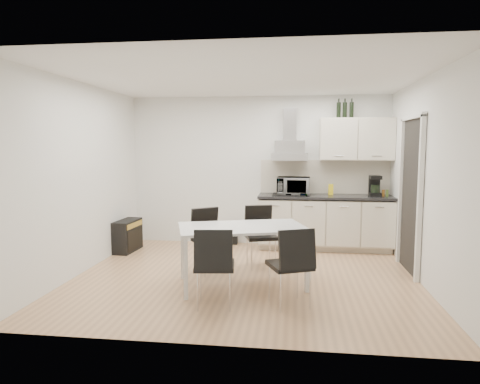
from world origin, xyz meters
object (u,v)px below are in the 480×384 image
object	(u,v)px
floor_speaker	(232,235)
kitchenette	(327,200)
dining_table	(242,232)
guitar_amp	(128,236)
chair_near_left	(215,266)
chair_far_left	(211,241)
chair_far_right	(261,237)
chair_near_right	(290,266)

from	to	relation	value
floor_speaker	kitchenette	bearing A→B (deg)	-9.52
dining_table	guitar_amp	world-z (taller)	dining_table
kitchenette	chair_near_left	world-z (taller)	kitchenette
chair_far_left	chair_far_right	world-z (taller)	same
dining_table	chair_far_left	bearing A→B (deg)	118.00
chair_far_left	floor_speaker	xyz separation A→B (m)	(0.04, 1.76, -0.28)
chair_far_left	guitar_amp	bearing A→B (deg)	-69.21
chair_near_left	guitar_amp	distance (m)	2.93
kitchenette	chair_near_left	xyz separation A→B (m)	(-1.40, -2.81, -0.39)
chair_near_right	floor_speaker	xyz separation A→B (m)	(-1.05, 2.86, -0.28)
chair_far_left	guitar_amp	distance (m)	1.90
dining_table	chair_near_right	size ratio (longest dim) A/B	1.96
dining_table	chair_far_right	bearing A→B (deg)	60.87
chair_near_left	guitar_amp	size ratio (longest dim) A/B	1.37
kitchenette	guitar_amp	world-z (taller)	kitchenette
chair_far_left	chair_near_left	size ratio (longest dim) A/B	1.00
chair_far_left	chair_far_right	size ratio (longest dim) A/B	1.00
dining_table	chair_far_left	xyz separation A→B (m)	(-0.49, 0.49, -0.24)
chair_far_left	floor_speaker	bearing A→B (deg)	-128.37
chair_far_left	floor_speaker	world-z (taller)	chair_far_left
dining_table	kitchenette	bearing A→B (deg)	43.02
kitchenette	floor_speaker	world-z (taller)	kitchenette
chair_near_right	chair_near_left	bearing A→B (deg)	165.07
chair_far_right	guitar_amp	distance (m)	2.38
dining_table	chair_near_right	bearing A→B (deg)	-63.09
dining_table	chair_near_right	xyz separation A→B (m)	(0.60, -0.62, -0.24)
chair_near_left	chair_near_right	bearing A→B (deg)	1.29
kitchenette	chair_far_right	xyz separation A→B (m)	(-1.01, -1.26, -0.39)
chair_near_left	guitar_amp	bearing A→B (deg)	123.27
kitchenette	chair_far_left	world-z (taller)	kitchenette
chair_far_right	chair_near_left	distance (m)	1.60
dining_table	guitar_amp	xyz separation A→B (m)	(-2.10, 1.50, -0.42)
chair_near_left	chair_near_right	world-z (taller)	same
chair_near_left	dining_table	bearing A→B (deg)	67.12
dining_table	guitar_amp	size ratio (longest dim) A/B	2.69
guitar_amp	chair_near_right	bearing A→B (deg)	-34.23
kitchenette	dining_table	distance (m)	2.40
chair_far_left	chair_near_left	distance (m)	1.26
dining_table	chair_near_left	world-z (taller)	chair_near_left
dining_table	chair_near_left	bearing A→B (deg)	-123.11
dining_table	chair_far_left	world-z (taller)	chair_far_left
chair_near_left	floor_speaker	xyz separation A→B (m)	(-0.24, 2.98, -0.28)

